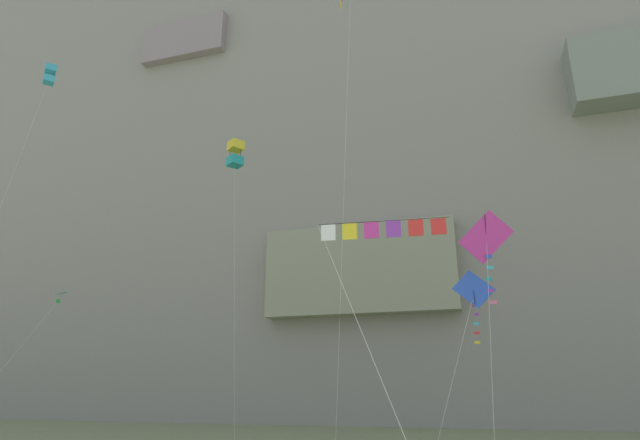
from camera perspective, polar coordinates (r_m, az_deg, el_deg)
The scene contains 8 objects.
cliff_face at distance 70.07m, azimuth 6.88°, elevation 9.93°, with size 180.00×33.35×71.77m.
kite_delta_near_cliff at distance 48.67m, azimuth -27.50°, elevation -8.13°, with size 2.79×5.84×10.20m.
kite_box_front_field at distance 52.84m, azimuth -27.64°, elevation 13.93°, with size 1.23×5.81×30.17m.
kite_banner_high_right at distance 17.51m, azimuth 6.89°, elevation -1.49°, with size 4.45×3.98×8.37m.
kite_diamond_upper_right at distance 22.97m, azimuth 16.47°, elevation -7.81°, with size 2.89×3.96×7.85m.
kite_box_far_left at distance 35.45m, azimuth -9.30°, elevation 7.16°, with size 2.20×1.82×18.88m.
kite_banner_high_center at distance 37.01m, azimuth 2.80°, elevation 22.32°, with size 2.01×7.51×29.64m.
kite_diamond_low_left at distance 22.36m, azimuth 17.84°, elevation -2.22°, with size 2.26×4.71×10.04m.
Camera 1 is at (10.26, -2.52, 2.85)m, focal length 29.06 mm.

